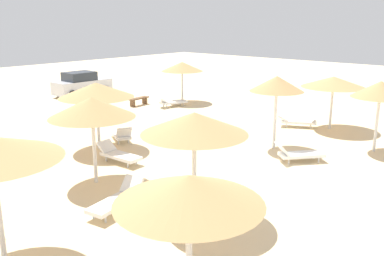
# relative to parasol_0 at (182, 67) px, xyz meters

# --- Properties ---
(ground_plane) EXTENTS (80.00, 80.00, 0.00)m
(ground_plane) POSITION_rel_parasol_0_xyz_m (-8.10, -10.96, -2.33)
(ground_plane) COLOR beige
(parasol_0) EXTENTS (2.70, 2.70, 2.64)m
(parasol_0) POSITION_rel_parasol_0_xyz_m (0.00, 0.00, 0.00)
(parasol_0) COLOR silver
(parasol_0) RESTS_ON ground
(parasol_1) EXTENTS (2.80, 2.80, 2.90)m
(parasol_1) POSITION_rel_parasol_0_xyz_m (-12.18, -7.26, 0.23)
(parasol_1) COLOR silver
(parasol_1) RESTS_ON ground
(parasol_2) EXTENTS (3.08, 3.08, 2.62)m
(parasol_2) POSITION_rel_parasol_0_xyz_m (-0.18, -10.18, 0.01)
(parasol_2) COLOR silver
(parasol_2) RESTS_ON ground
(parasol_3) EXTENTS (3.09, 3.09, 2.81)m
(parasol_3) POSITION_rel_parasol_0_xyz_m (-9.80, -4.22, 0.15)
(parasol_3) COLOR silver
(parasol_3) RESTS_ON ground
(parasol_5) EXTENTS (2.84, 2.84, 2.98)m
(parasol_5) POSITION_rel_parasol_0_xyz_m (-11.96, -11.44, 0.34)
(parasol_5) COLOR silver
(parasol_5) RESTS_ON ground
(parasol_6) EXTENTS (2.64, 2.64, 2.77)m
(parasol_6) POSITION_rel_parasol_0_xyz_m (-15.00, -13.95, 0.16)
(parasol_6) COLOR silver
(parasol_6) RESTS_ON ground
(parasol_7) EXTENTS (2.22, 2.22, 3.07)m
(parasol_7) POSITION_rel_parasol_0_xyz_m (-4.87, -9.75, 0.40)
(parasol_7) COLOR silver
(parasol_7) RESTS_ON ground
(parasol_8) EXTENTS (2.28, 2.28, 2.93)m
(parasol_8) POSITION_rel_parasol_0_xyz_m (-2.52, -13.10, 0.25)
(parasol_8) COLOR silver
(parasol_8) RESTS_ON ground
(lounger_0) EXTENTS (2.01, 1.22, 0.66)m
(lounger_0) POSITION_rel_parasol_0_xyz_m (-1.51, -0.48, -2.02)
(lounger_0) COLOR white
(lounger_0) RESTS_ON ground
(lounger_1) EXTENTS (0.76, 1.92, 0.72)m
(lounger_1) POSITION_rel_parasol_0_xyz_m (-10.40, -6.24, -2.02)
(lounger_1) COLOR white
(lounger_1) RESTS_ON ground
(lounger_2) EXTENTS (1.46, 1.99, 0.63)m
(lounger_2) POSITION_rel_parasol_0_xyz_m (-0.99, -8.74, -2.02)
(lounger_2) COLOR white
(lounger_2) RESTS_ON ground
(lounger_3) EXTENTS (1.41, 1.93, 0.81)m
(lounger_3) POSITION_rel_parasol_0_xyz_m (-8.48, -4.05, -2.01)
(lounger_3) COLOR white
(lounger_3) RESTS_ON ground
(lounger_5) EXTENTS (1.94, 0.95, 0.79)m
(lounger_5) POSITION_rel_parasol_0_xyz_m (-13.07, -9.49, -2.01)
(lounger_5) COLOR white
(lounger_5) RESTS_ON ground
(lounger_7) EXTENTS (1.84, 1.68, 0.78)m
(lounger_7) POSITION_rel_parasol_0_xyz_m (-5.81, -11.37, -2.01)
(lounger_7) COLOR white
(lounger_7) RESTS_ON ground
(bench_0) EXTENTS (1.53, 0.51, 0.49)m
(bench_0) POSITION_rel_parasol_0_xyz_m (-2.57, 1.40, -1.99)
(bench_0) COLOR brown
(bench_0) RESTS_ON ground
(parked_car) EXTENTS (4.03, 2.04, 1.72)m
(parked_car) POSITION_rel_parasol_0_xyz_m (-2.97, 6.96, -1.51)
(parked_car) COLOR silver
(parked_car) RESTS_ON ground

